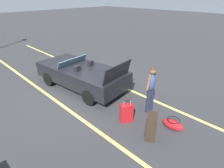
# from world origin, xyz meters

# --- Properties ---
(ground_plane) EXTENTS (80.00, 80.00, 0.00)m
(ground_plane) POSITION_xyz_m (0.00, 0.00, 0.00)
(ground_plane) COLOR #333335
(lot_line_near) EXTENTS (18.00, 0.12, 0.01)m
(lot_line_near) POSITION_xyz_m (0.00, -1.24, 0.00)
(lot_line_near) COLOR #EAE066
(lot_line_near) RESTS_ON ground_plane
(lot_line_mid) EXTENTS (18.00, 0.12, 0.01)m
(lot_line_mid) POSITION_xyz_m (0.00, 1.46, 0.00)
(lot_line_mid) COLOR #EAE066
(lot_line_mid) RESTS_ON ground_plane
(convertible_car) EXTENTS (4.30, 2.17, 1.53)m
(convertible_car) POSITION_xyz_m (0.20, 0.02, 0.59)
(convertible_car) COLOR black
(convertible_car) RESTS_ON ground_plane
(suitcase_large_black) EXTENTS (0.48, 0.56, 0.74)m
(suitcase_large_black) POSITION_xyz_m (-3.95, 0.55, 0.37)
(suitcase_large_black) COLOR #2D2319
(suitcase_large_black) RESTS_ON ground_plane
(suitcase_medium_bright) EXTENTS (0.40, 0.47, 0.83)m
(suitcase_medium_bright) POSITION_xyz_m (-2.96, 0.47, 0.31)
(suitcase_medium_bright) COLOR red
(suitcase_medium_bright) RESTS_ON ground_plane
(duffel_bag) EXTENTS (0.67, 0.41, 0.34)m
(duffel_bag) POSITION_xyz_m (-4.23, -0.24, 0.16)
(duffel_bag) COLOR red
(duffel_bag) RESTS_ON ground_plane
(traveler_person) EXTENTS (0.23, 0.61, 1.65)m
(traveler_person) POSITION_xyz_m (-3.17, -0.54, 0.93)
(traveler_person) COLOR #1E2338
(traveler_person) RESTS_ON ground_plane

